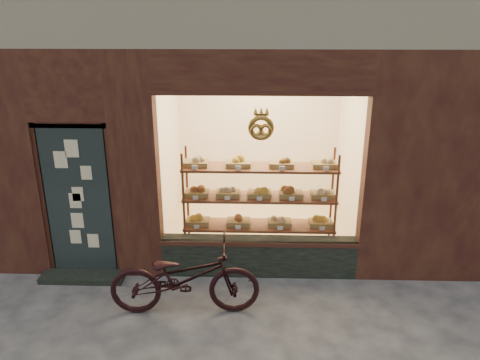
{
  "coord_description": "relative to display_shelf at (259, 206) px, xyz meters",
  "views": [
    {
      "loc": [
        0.37,
        -3.7,
        3.52
      ],
      "look_at": [
        0.19,
        2.0,
        1.46
      ],
      "focal_mm": 35.0,
      "sensor_mm": 36.0,
      "label": 1
    }
  ],
  "objects": [
    {
      "name": "display_shelf",
      "position": [
        0.0,
        0.0,
        0.0
      ],
      "size": [
        2.2,
        0.45,
        1.7
      ],
      "color": "#542815",
      "rests_on": "ground"
    },
    {
      "name": "bicycle",
      "position": [
        -0.91,
        -1.35,
        -0.39
      ],
      "size": [
        1.85,
        0.73,
        0.96
      ],
      "primitive_type": "imported",
      "rotation": [
        0.0,
        0.0,
        1.63
      ],
      "color": "black",
      "rests_on": "ground"
    }
  ]
}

